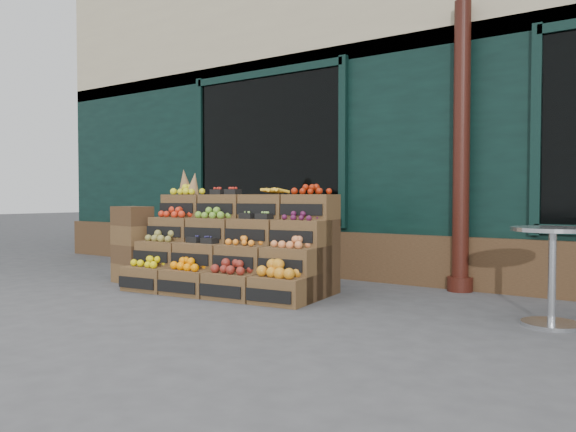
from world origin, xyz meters
The scene contains 6 objects.
ground centered at (0.00, 0.00, 0.00)m, with size 60.00×60.00×0.00m, color #434345.
shop_facade centered at (0.00, 5.11, 2.40)m, with size 12.00×6.24×4.80m.
crate_display centered at (-0.90, 0.65, 0.43)m, with size 2.33×1.32×1.39m.
spare_crates centered at (-2.30, 0.38, 0.47)m, with size 0.51×0.38×0.93m.
bistro_table centered at (2.35, 0.79, 0.50)m, with size 0.64×0.64×0.81m.
shopkeeper centered at (-1.50, 2.61, 0.99)m, with size 0.72×0.47×1.98m, color #1C632B.
Camera 1 is at (3.18, -4.15, 1.06)m, focal length 35.00 mm.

